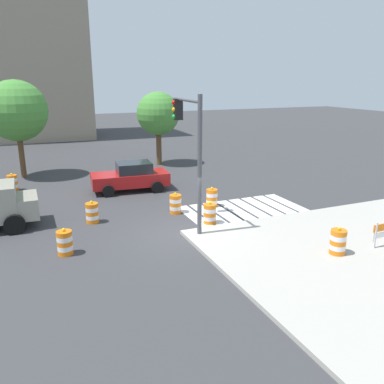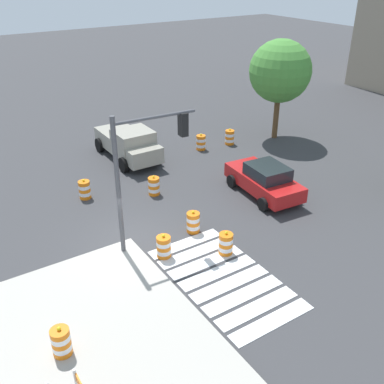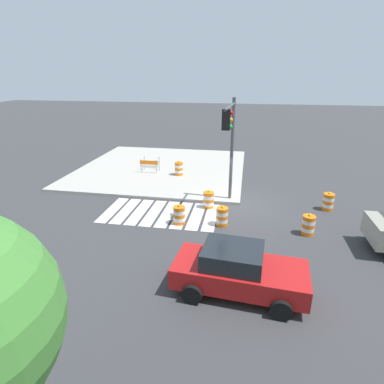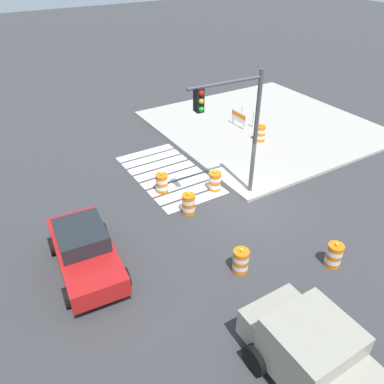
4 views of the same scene
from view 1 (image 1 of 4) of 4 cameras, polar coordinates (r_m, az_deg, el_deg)
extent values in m
plane|color=#38383A|center=(16.60, -1.70, -6.00)|extent=(120.00, 120.00, 0.00)
cube|color=silver|center=(18.64, 0.22, -3.45)|extent=(0.60, 3.20, 0.02)
cube|color=silver|center=(18.93, 2.31, -3.16)|extent=(0.60, 3.20, 0.02)
cube|color=silver|center=(19.25, 4.33, -2.86)|extent=(0.60, 3.20, 0.02)
cube|color=silver|center=(19.59, 6.28, -2.58)|extent=(0.60, 3.20, 0.02)
cube|color=silver|center=(19.95, 8.16, -2.30)|extent=(0.60, 3.20, 0.02)
cube|color=silver|center=(20.34, 9.98, -2.03)|extent=(0.60, 3.20, 0.02)
cube|color=silver|center=(20.74, 11.72, -1.77)|extent=(0.60, 3.20, 0.02)
cube|color=silver|center=(21.17, 13.39, -1.51)|extent=(0.60, 3.20, 0.02)
cube|color=red|center=(22.99, -8.86, 1.86)|extent=(4.45, 2.21, 0.70)
cube|color=#1E2328|center=(22.88, -8.31, 3.49)|extent=(2.03, 1.76, 0.60)
cylinder|color=black|center=(22.00, -11.88, 0.12)|extent=(0.68, 0.30, 0.66)
cylinder|color=black|center=(23.83, -12.40, 1.30)|extent=(0.68, 0.30, 0.66)
cylinder|color=black|center=(22.42, -5.02, 0.70)|extent=(0.68, 0.30, 0.66)
cylinder|color=black|center=(24.22, -6.04, 1.83)|extent=(0.68, 0.30, 0.66)
cube|color=gray|center=(18.82, -23.27, -1.85)|extent=(1.41, 1.91, 0.90)
cylinder|color=black|center=(19.93, -24.00, -2.34)|extent=(0.84, 0.30, 0.84)
cylinder|color=black|center=(17.99, -24.04, -4.25)|extent=(0.84, 0.30, 0.84)
cylinder|color=orange|center=(23.16, -24.82, -0.87)|extent=(0.56, 0.56, 0.18)
cylinder|color=white|center=(23.12, -24.87, -0.44)|extent=(0.56, 0.56, 0.18)
cylinder|color=orange|center=(23.07, -24.93, -0.01)|extent=(0.56, 0.56, 0.18)
cylinder|color=white|center=(23.03, -24.98, 0.42)|extent=(0.56, 0.56, 0.18)
cylinder|color=orange|center=(22.98, -25.03, 0.85)|extent=(0.56, 0.56, 0.18)
sphere|color=yellow|center=(22.95, -25.07, 1.21)|extent=(0.12, 0.12, 0.12)
cylinder|color=orange|center=(17.72, 2.55, -4.24)|extent=(0.56, 0.56, 0.18)
cylinder|color=white|center=(17.66, 2.56, -3.70)|extent=(0.56, 0.56, 0.18)
cylinder|color=orange|center=(17.60, 2.56, -3.14)|extent=(0.56, 0.56, 0.18)
cylinder|color=white|center=(17.54, 2.57, -2.59)|extent=(0.56, 0.56, 0.18)
cylinder|color=orange|center=(17.49, 2.58, -2.03)|extent=(0.56, 0.56, 0.18)
sphere|color=yellow|center=(17.44, 2.59, -1.56)|extent=(0.12, 0.12, 0.12)
cylinder|color=orange|center=(18.37, -14.02, -3.99)|extent=(0.56, 0.56, 0.18)
cylinder|color=white|center=(18.31, -14.05, -3.46)|extent=(0.56, 0.56, 0.18)
cylinder|color=orange|center=(18.25, -14.09, -2.92)|extent=(0.56, 0.56, 0.18)
cylinder|color=white|center=(18.20, -14.13, -2.39)|extent=(0.56, 0.56, 0.18)
cylinder|color=orange|center=(18.14, -14.17, -1.85)|extent=(0.56, 0.56, 0.18)
sphere|color=yellow|center=(18.10, -14.20, -1.39)|extent=(0.12, 0.12, 0.12)
cylinder|color=orange|center=(15.44, -17.62, -8.17)|extent=(0.56, 0.56, 0.18)
cylinder|color=white|center=(15.37, -17.67, -7.55)|extent=(0.56, 0.56, 0.18)
cylinder|color=orange|center=(15.31, -17.73, -6.93)|extent=(0.56, 0.56, 0.18)
cylinder|color=white|center=(15.24, -17.79, -6.31)|extent=(0.56, 0.56, 0.18)
cylinder|color=orange|center=(15.17, -17.84, -5.68)|extent=(0.56, 0.56, 0.18)
sphere|color=yellow|center=(15.12, -17.89, -5.15)|extent=(0.12, 0.12, 0.12)
cylinder|color=orange|center=(19.08, -2.37, -2.75)|extent=(0.56, 0.56, 0.18)
cylinder|color=white|center=(19.02, -2.37, -2.24)|extent=(0.56, 0.56, 0.18)
cylinder|color=orange|center=(18.97, -2.38, -1.72)|extent=(0.56, 0.56, 0.18)
cylinder|color=white|center=(18.91, -2.39, -1.20)|extent=(0.56, 0.56, 0.18)
cylinder|color=orange|center=(18.86, -2.39, -0.68)|extent=(0.56, 0.56, 0.18)
sphere|color=yellow|center=(18.82, -2.40, -0.24)|extent=(0.12, 0.12, 0.12)
cylinder|color=orange|center=(25.08, -24.19, 0.41)|extent=(0.56, 0.56, 0.18)
cylinder|color=white|center=(25.04, -24.24, 0.81)|extent=(0.56, 0.56, 0.18)
cylinder|color=orange|center=(24.99, -24.29, 1.21)|extent=(0.56, 0.56, 0.18)
cylinder|color=white|center=(24.95, -24.33, 1.61)|extent=(0.56, 0.56, 0.18)
cylinder|color=orange|center=(24.91, -24.38, 2.01)|extent=(0.56, 0.56, 0.18)
sphere|color=yellow|center=(24.88, -24.42, 2.34)|extent=(0.12, 0.12, 0.12)
cylinder|color=orange|center=(20.02, 2.85, -1.85)|extent=(0.56, 0.56, 0.18)
cylinder|color=white|center=(19.97, 2.86, -1.36)|extent=(0.56, 0.56, 0.18)
cylinder|color=orange|center=(19.91, 2.86, -0.86)|extent=(0.56, 0.56, 0.18)
cylinder|color=white|center=(19.86, 2.87, -0.36)|extent=(0.56, 0.56, 0.18)
cylinder|color=orange|center=(19.81, 2.88, 0.13)|extent=(0.56, 0.56, 0.18)
sphere|color=yellow|center=(19.77, 2.89, 0.55)|extent=(0.12, 0.12, 0.12)
cylinder|color=orange|center=(15.34, 20.02, -7.96)|extent=(0.56, 0.56, 0.18)
cylinder|color=white|center=(15.27, 20.09, -7.34)|extent=(0.56, 0.56, 0.18)
cylinder|color=orange|center=(15.20, 20.15, -6.72)|extent=(0.56, 0.56, 0.18)
cylinder|color=white|center=(15.13, 20.22, -6.09)|extent=(0.56, 0.56, 0.18)
cylinder|color=orange|center=(15.07, 20.28, -5.45)|extent=(0.56, 0.56, 0.18)
sphere|color=yellow|center=(15.02, 20.34, -4.92)|extent=(0.12, 0.12, 0.12)
cube|color=silver|center=(16.21, 24.75, -5.62)|extent=(0.07, 0.07, 1.00)
cylinder|color=#4C4C51|center=(15.43, 1.11, 3.59)|extent=(0.18, 0.18, 5.50)
cylinder|color=#4C4C51|center=(16.60, -0.82, 13.00)|extent=(0.33, 3.20, 0.12)
cube|color=black|center=(17.69, -1.99, 11.72)|extent=(0.38, 0.30, 0.90)
sphere|color=red|center=(17.62, -2.61, 12.67)|extent=(0.20, 0.20, 0.20)
sphere|color=#F2A514|center=(17.64, -2.60, 11.70)|extent=(0.20, 0.20, 0.20)
sphere|color=green|center=(17.66, -2.58, 10.73)|extent=(0.20, 0.20, 0.20)
cylinder|color=brown|center=(27.89, -23.18, 4.89)|extent=(0.34, 0.34, 2.94)
sphere|color=#478C38|center=(27.55, -23.82, 10.59)|extent=(3.80, 3.80, 3.80)
cylinder|color=brown|center=(29.71, -4.76, 6.47)|extent=(0.39, 0.39, 2.67)
sphere|color=#478C38|center=(29.41, -4.87, 11.13)|extent=(3.10, 3.10, 3.10)
cube|color=gray|center=(47.41, -24.38, 20.60)|extent=(14.14, 10.19, 22.26)
camera|label=2|loc=(21.79, 47.94, 22.19)|focal=41.58mm
camera|label=3|loc=(30.90, -13.57, 16.71)|focal=29.40mm
camera|label=4|loc=(24.44, -37.39, 21.39)|focal=35.90mm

